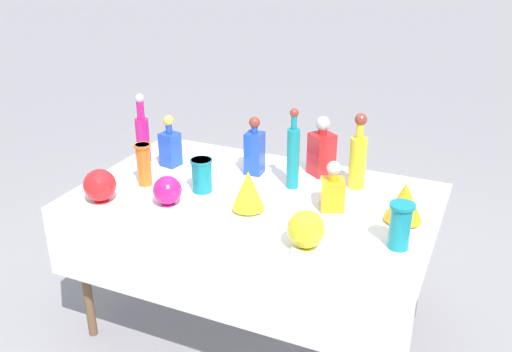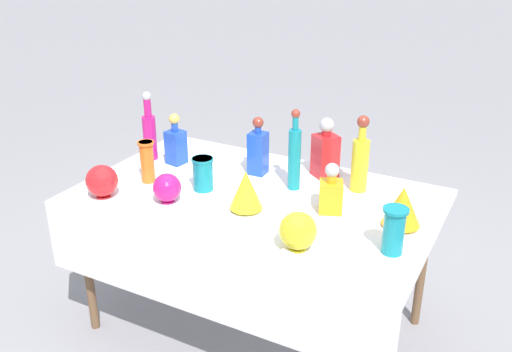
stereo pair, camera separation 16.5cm
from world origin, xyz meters
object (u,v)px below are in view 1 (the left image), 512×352
Objects in this scene: fluted_vase_1 at (248,190)px; fluted_vase_0 at (405,202)px; square_decanter_1 at (255,150)px; square_decanter_2 at (170,146)px; tall_bottle_2 at (293,154)px; slender_vase_2 at (144,163)px; square_decanter_0 at (333,190)px; slender_vase_1 at (400,224)px; round_bowl_2 at (167,190)px; tall_bottle_0 at (143,134)px; cardboard_box_behind_left at (273,210)px; slender_vase_0 at (202,174)px; square_decanter_3 at (322,150)px; round_bowl_0 at (100,185)px; tall_bottle_1 at (358,157)px; round_bowl_1 at (306,229)px.

fluted_vase_0 is at bearing 14.92° from fluted_vase_1.
square_decanter_2 is at bearing -169.28° from square_decanter_1.
tall_bottle_2 reaches higher than slender_vase_2.
fluted_vase_1 is at bearing -27.02° from square_decanter_2.
square_decanter_0 is 1.20× the size of slender_vase_1.
square_decanter_2 reaches higher than round_bowl_2.
tall_bottle_0 reaches higher than slender_vase_2.
cardboard_box_behind_left is (0.24, 0.86, -0.74)m from square_decanter_2.
fluted_vase_0 is at bearing 1.39° from square_decanter_0.
square_decanter_2 is (-0.69, -0.01, -0.06)m from tall_bottle_2.
tall_bottle_2 reaches higher than slender_vase_0.
square_decanter_3 is 0.63m from slender_vase_0.
slender_vase_2 is 1.33× the size of round_bowl_0.
slender_vase_0 is 0.86× the size of fluted_vase_1.
cardboard_box_behind_left is (-0.06, 1.07, -0.71)m from slender_vase_0.
fluted_vase_1 is 1.41m from cardboard_box_behind_left.
round_bowl_0 is (-0.75, -0.51, -0.09)m from tall_bottle_2.
tall_bottle_1 is 0.22m from square_decanter_3.
tall_bottle_1 is 0.64× the size of cardboard_box_behind_left.
square_decanter_0 is 1.66× the size of round_bowl_2.
slender_vase_2 is (0.17, -0.25, -0.04)m from tall_bottle_0.
tall_bottle_2 is 0.25m from square_decanter_1.
round_bowl_1 is (0.63, -0.29, -0.00)m from slender_vase_0.
fluted_vase_1 is 1.35× the size of round_bowl_2.
round_bowl_2 is at bearing -163.94° from fluted_vase_1.
tall_bottle_0 is at bearing 166.57° from slender_vase_1.
square_decanter_3 is 1.64× the size of fluted_vase_1.
cardboard_box_behind_left is (-0.35, 1.16, -0.73)m from fluted_vase_1.
slender_vase_1 is 1.04m from round_bowl_2.
square_decanter_1 is 1.57× the size of slender_vase_1.
tall_bottle_1 is at bearing 31.56° from round_bowl_0.
slender_vase_2 reaches higher than round_bowl_2.
square_decanter_0 is 1.45× the size of round_bowl_1.
tall_bottle_0 is 0.94× the size of tall_bottle_2.
tall_bottle_2 is 2.12× the size of fluted_vase_1.
square_decanter_3 is 1.60× the size of slender_vase_1.
square_decanter_2 reaches higher than slender_vase_2.
tall_bottle_1 reaches higher than round_bowl_1.
slender_vase_1 is at bearing -48.21° from square_decanter_3.
fluted_vase_1 is (-0.17, -0.52, -0.03)m from square_decanter_3.
cardboard_box_behind_left is at bearing 78.48° from slender_vase_2.
slender_vase_0 is at bearing -136.86° from square_decanter_3.
slender_vase_1 is at bearing -4.26° from fluted_vase_1.
square_decanter_0 is at bearing 26.26° from fluted_vase_1.
slender_vase_0 is (-0.62, -0.08, -0.00)m from square_decanter_0.
slender_vase_2 is at bearing -173.85° from fluted_vase_0.
tall_bottle_2 is at bearing 72.91° from fluted_vase_1.
round_bowl_0 is (-0.08, -0.24, -0.03)m from slender_vase_2.
square_decanter_1 is (-0.52, -0.05, -0.03)m from tall_bottle_1.
slender_vase_1 is at bearing -49.63° from cardboard_box_behind_left.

